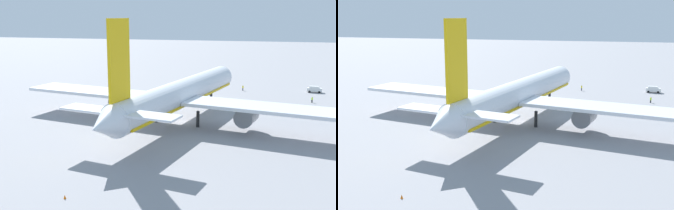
{
  "view_description": "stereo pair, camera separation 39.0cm",
  "coord_description": "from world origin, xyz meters",
  "views": [
    {
      "loc": [
        -87.91,
        -20.82,
        23.68
      ],
      "look_at": [
        -5.96,
        1.59,
        5.03
      ],
      "focal_mm": 43.95,
      "sensor_mm": 36.0,
      "label": 1
    },
    {
      "loc": [
        -87.81,
        -21.19,
        23.68
      ],
      "look_at": [
        -5.96,
        1.59,
        5.03
      ],
      "focal_mm": 43.95,
      "sensor_mm": 36.0,
      "label": 2
    }
  ],
  "objects": [
    {
      "name": "baggage_cart_0",
      "position": [
        52.02,
        11.73,
        0.78
      ],
      "size": [
        3.37,
        2.18,
        1.43
      ],
      "color": "#595B60",
      "rests_on": "ground"
    },
    {
      "name": "ground_worker_4",
      "position": [
        29.58,
        -29.92,
        0.83
      ],
      "size": [
        0.43,
        0.43,
        1.64
      ],
      "color": "black",
      "rests_on": "ground"
    },
    {
      "name": "ground_plane",
      "position": [
        0.0,
        0.0,
        0.0
      ],
      "size": [
        600.0,
        600.0,
        0.0
      ],
      "primitive_type": "plane",
      "color": "gray"
    },
    {
      "name": "airliner",
      "position": [
        -1.35,
        0.09,
        6.37
      ],
      "size": [
        66.06,
        76.93,
        23.18
      ],
      "color": "silver",
      "rests_on": "ground"
    },
    {
      "name": "ground_worker_5",
      "position": [
        43.27,
        -9.79,
        0.87
      ],
      "size": [
        0.55,
        0.55,
        1.7
      ],
      "color": "#3F3F47",
      "rests_on": "ground"
    },
    {
      "name": "traffic_cone_1",
      "position": [
        -43.06,
        5.55,
        0.28
      ],
      "size": [
        0.36,
        0.36,
        0.55
      ],
      "primitive_type": "cone",
      "color": "orange",
      "rests_on": "ground"
    },
    {
      "name": "service_van",
      "position": [
        45.95,
        -31.61,
        1.03
      ],
      "size": [
        2.25,
        4.45,
        1.97
      ],
      "color": "white",
      "rests_on": "ground"
    }
  ]
}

